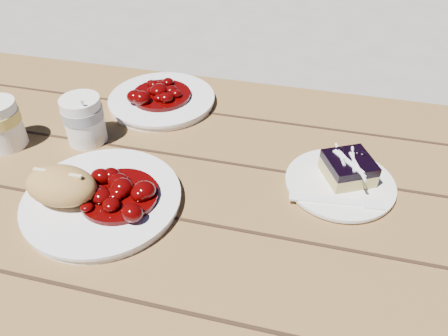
% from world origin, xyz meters
% --- Properties ---
extents(picnic_table, '(2.00, 1.55, 0.75)m').
position_xyz_m(picnic_table, '(0.00, -0.00, 0.59)').
color(picnic_table, brown).
rests_on(picnic_table, ground).
extents(main_plate, '(0.26, 0.26, 0.02)m').
position_xyz_m(main_plate, '(-0.02, -0.08, 0.76)').
color(main_plate, white).
rests_on(main_plate, picnic_table).
extents(goulash_stew, '(0.13, 0.13, 0.04)m').
position_xyz_m(goulash_stew, '(0.01, -0.07, 0.79)').
color(goulash_stew, '#460202').
rests_on(goulash_stew, main_plate).
extents(bread_roll, '(0.12, 0.08, 0.06)m').
position_xyz_m(bread_roll, '(-0.08, -0.10, 0.80)').
color(bread_roll, '#B18444').
rests_on(bread_roll, main_plate).
extents(dessert_plate, '(0.18, 0.18, 0.01)m').
position_xyz_m(dessert_plate, '(0.36, 0.06, 0.76)').
color(dessert_plate, white).
rests_on(dessert_plate, picnic_table).
extents(blueberry_cake, '(0.10, 0.10, 0.05)m').
position_xyz_m(blueberry_cake, '(0.37, 0.08, 0.78)').
color(blueberry_cake, tan).
rests_on(blueberry_cake, dessert_plate).
extents(fork_dessert, '(0.16, 0.04, 0.00)m').
position_xyz_m(fork_dessert, '(0.34, 0.01, 0.76)').
color(fork_dessert, white).
rests_on(fork_dessert, dessert_plate).
extents(coffee_cup, '(0.08, 0.08, 0.10)m').
position_xyz_m(coffee_cup, '(-0.13, 0.09, 0.80)').
color(coffee_cup, white).
rests_on(coffee_cup, picnic_table).
extents(second_plate, '(0.23, 0.23, 0.02)m').
position_xyz_m(second_plate, '(-0.04, 0.25, 0.76)').
color(second_plate, white).
rests_on(second_plate, picnic_table).
extents(second_stew, '(0.13, 0.13, 0.04)m').
position_xyz_m(second_stew, '(-0.04, 0.25, 0.79)').
color(second_stew, '#460202').
rests_on(second_stew, second_plate).
extents(second_cup, '(0.08, 0.08, 0.10)m').
position_xyz_m(second_cup, '(-0.28, 0.03, 0.80)').
color(second_cup, white).
rests_on(second_cup, picnic_table).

